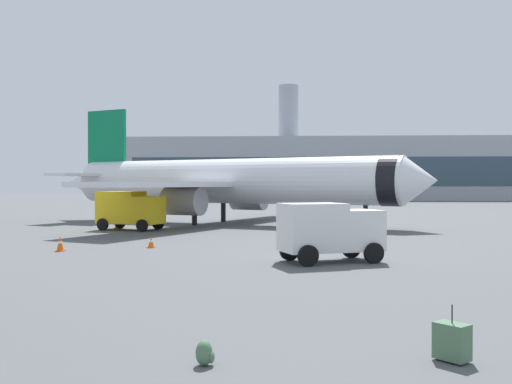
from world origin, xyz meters
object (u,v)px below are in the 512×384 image
Objects in this scene: safety_cone_mid at (331,215)px; safety_cone_far at (151,242)px; traveller_backpack at (205,353)px; rolling_suitcase at (452,341)px; service_truck at (130,209)px; safety_cone_outer at (117,224)px; airplane_at_gate at (227,182)px; cargo_van at (329,229)px; safety_cone_near at (60,244)px.

safety_cone_mid is 29.56m from safety_cone_far.
safety_cone_far is at bearing -112.96° from safety_cone_mid.
safety_cone_far is 21.73m from traveller_backpack.
safety_cone_mid is 0.76× the size of rolling_suitcase.
service_truck is 4.76× the size of rolling_suitcase.
rolling_suitcase reaches higher than safety_cone_outer.
safety_cone_far is at bearing -67.28° from safety_cone_outer.
safety_cone_outer is at bearing 108.61° from traveller_backpack.
rolling_suitcase reaches higher than safety_cone_mid.
rolling_suitcase is at bearing -62.56° from safety_cone_far.
airplane_at_gate is 51.67× the size of safety_cone_outer.
cargo_van is at bearing 77.70° from traveller_backpack.
airplane_at_gate is 22.57m from safety_cone_near.
safety_cone_mid is (15.78, 29.19, 0.03)m from safety_cone_near.
service_truck reaches higher than safety_cone_mid.
cargo_van is at bearing -31.01° from safety_cone_far.
traveller_backpack is at bearing -84.68° from airplane_at_gate.
airplane_at_gate is 9.84m from service_truck.
airplane_at_gate is at bearing 95.32° from traveller_backpack.
traveller_backpack is (3.76, -40.36, -3.42)m from airplane_at_gate.
safety_cone_mid is 1.28× the size of safety_cone_outer.
traveller_backpack is at bearing -102.30° from cargo_van.
traveller_backpack is (-5.66, -48.14, -0.18)m from safety_cone_mid.
airplane_at_gate is 70.78× the size of traveller_backpack.
service_truck is 36.13m from rolling_suitcase.
safety_cone_near is at bearing -106.55° from airplane_at_gate.
safety_cone_mid is 47.63m from rolling_suitcase.
traveller_backpack is (5.87, -20.92, -0.06)m from safety_cone_far.
safety_cone_mid is 1.40× the size of safety_cone_far.
airplane_at_gate is at bearing 83.80° from safety_cone_far.
rolling_suitcase is (16.62, -34.80, 0.07)m from safety_cone_outer.
service_truck is 13.27m from safety_cone_far.
airplane_at_gate reaches higher than traveller_backpack.
safety_cone_outer reaches higher than traveller_backpack.
safety_cone_outer is at bearing 115.53° from rolling_suitcase.
service_truck is at bearing 127.34° from cargo_van.
traveller_backpack is at bearing -72.76° from service_truck.
safety_cone_near reaches higher than traveller_backpack.
safety_cone_mid is at bearing 88.87° from rolling_suitcase.
safety_cone_far is 1.25× the size of traveller_backpack.
traveller_backpack is at bearing -71.39° from safety_cone_outer.
safety_cone_mid is (2.31, 32.76, -1.04)m from cargo_van.
airplane_at_gate is 40.85m from rolling_suitcase.
cargo_van is 13.97m from safety_cone_near.
safety_cone_mid is 48.48m from traveller_backpack.
rolling_suitcase is (14.84, -18.43, 0.01)m from safety_cone_near.
service_truck is at bearing 114.67° from rolling_suitcase.
safety_cone_outer is at bearing -143.87° from safety_cone_mid.
service_truck is 6.24× the size of safety_cone_mid.
rolling_suitcase reaches higher than safety_cone_far.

